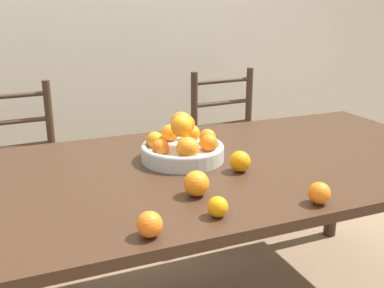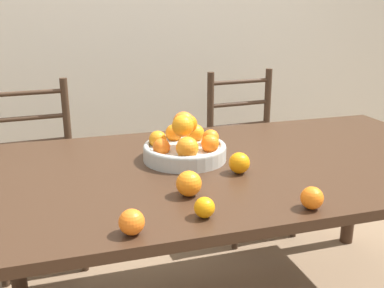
{
  "view_description": "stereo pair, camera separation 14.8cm",
  "coord_description": "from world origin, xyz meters",
  "px_view_note": "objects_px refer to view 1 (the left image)",
  "views": [
    {
      "loc": [
        -0.78,
        -1.45,
        1.31
      ],
      "look_at": [
        -0.18,
        -0.01,
        0.81
      ],
      "focal_mm": 42.0,
      "sensor_mm": 36.0,
      "label": 1
    },
    {
      "loc": [
        -0.64,
        -1.5,
        1.31
      ],
      "look_at": [
        -0.18,
        -0.01,
        0.81
      ],
      "focal_mm": 42.0,
      "sensor_mm": 36.0,
      "label": 2
    }
  ],
  "objects_px": {
    "orange_loose_3": "(196,184)",
    "orange_loose_4": "(150,224)",
    "chair_left": "(20,181)",
    "chair_right": "(233,152)",
    "orange_loose_2": "(240,161)",
    "orange_loose_0": "(319,193)",
    "fruit_bowl": "(183,146)",
    "orange_loose_1": "(218,207)"
  },
  "relations": [
    {
      "from": "fruit_bowl",
      "to": "chair_right",
      "type": "height_order",
      "value": "chair_right"
    },
    {
      "from": "chair_left",
      "to": "chair_right",
      "type": "relative_size",
      "value": 1.0
    },
    {
      "from": "orange_loose_0",
      "to": "orange_loose_1",
      "type": "xyz_separation_m",
      "value": [
        -0.32,
        0.04,
        -0.0
      ]
    },
    {
      "from": "orange_loose_4",
      "to": "chair_left",
      "type": "height_order",
      "value": "chair_left"
    },
    {
      "from": "fruit_bowl",
      "to": "orange_loose_0",
      "type": "distance_m",
      "value": 0.58
    },
    {
      "from": "orange_loose_2",
      "to": "fruit_bowl",
      "type": "bearing_deg",
      "value": 126.81
    },
    {
      "from": "orange_loose_1",
      "to": "orange_loose_4",
      "type": "distance_m",
      "value": 0.22
    },
    {
      "from": "orange_loose_0",
      "to": "orange_loose_4",
      "type": "relative_size",
      "value": 0.98
    },
    {
      "from": "orange_loose_3",
      "to": "orange_loose_4",
      "type": "xyz_separation_m",
      "value": [
        -0.21,
        -0.19,
        -0.01
      ]
    },
    {
      "from": "orange_loose_4",
      "to": "chair_right",
      "type": "height_order",
      "value": "chair_right"
    },
    {
      "from": "chair_left",
      "to": "orange_loose_1",
      "type": "bearing_deg",
      "value": -70.39
    },
    {
      "from": "chair_left",
      "to": "chair_right",
      "type": "distance_m",
      "value": 1.19
    },
    {
      "from": "orange_loose_0",
      "to": "orange_loose_2",
      "type": "bearing_deg",
      "value": 105.3
    },
    {
      "from": "orange_loose_1",
      "to": "chair_left",
      "type": "relative_size",
      "value": 0.06
    },
    {
      "from": "orange_loose_1",
      "to": "chair_right",
      "type": "distance_m",
      "value": 1.39
    },
    {
      "from": "chair_left",
      "to": "orange_loose_2",
      "type": "bearing_deg",
      "value": -53.94
    },
    {
      "from": "orange_loose_2",
      "to": "orange_loose_3",
      "type": "distance_m",
      "value": 0.27
    },
    {
      "from": "orange_loose_0",
      "to": "chair_right",
      "type": "xyz_separation_m",
      "value": [
        0.35,
        1.22,
        -0.29
      ]
    },
    {
      "from": "fruit_bowl",
      "to": "orange_loose_3",
      "type": "xyz_separation_m",
      "value": [
        -0.08,
        -0.33,
        -0.02
      ]
    },
    {
      "from": "orange_loose_2",
      "to": "orange_loose_4",
      "type": "relative_size",
      "value": 1.09
    },
    {
      "from": "orange_loose_0",
      "to": "chair_left",
      "type": "bearing_deg",
      "value": 124.29
    },
    {
      "from": "orange_loose_1",
      "to": "orange_loose_3",
      "type": "bearing_deg",
      "value": 89.65
    },
    {
      "from": "orange_loose_4",
      "to": "chair_left",
      "type": "bearing_deg",
      "value": 103.78
    },
    {
      "from": "fruit_bowl",
      "to": "chair_right",
      "type": "distance_m",
      "value": 0.97
    },
    {
      "from": "fruit_bowl",
      "to": "orange_loose_0",
      "type": "xyz_separation_m",
      "value": [
        0.24,
        -0.53,
        -0.02
      ]
    },
    {
      "from": "orange_loose_1",
      "to": "orange_loose_4",
      "type": "bearing_deg",
      "value": -170.25
    },
    {
      "from": "chair_left",
      "to": "chair_right",
      "type": "bearing_deg",
      "value": -3.81
    },
    {
      "from": "orange_loose_0",
      "to": "chair_right",
      "type": "height_order",
      "value": "chair_right"
    },
    {
      "from": "orange_loose_1",
      "to": "chair_left",
      "type": "xyz_separation_m",
      "value": [
        -0.51,
        1.19,
        -0.29
      ]
    },
    {
      "from": "orange_loose_0",
      "to": "orange_loose_4",
      "type": "distance_m",
      "value": 0.54
    },
    {
      "from": "orange_loose_3",
      "to": "orange_loose_4",
      "type": "bearing_deg",
      "value": -137.85
    },
    {
      "from": "orange_loose_4",
      "to": "chair_left",
      "type": "xyz_separation_m",
      "value": [
        -0.3,
        1.22,
        -0.29
      ]
    },
    {
      "from": "fruit_bowl",
      "to": "chair_left",
      "type": "xyz_separation_m",
      "value": [
        -0.6,
        0.7,
        -0.32
      ]
    },
    {
      "from": "orange_loose_0",
      "to": "orange_loose_1",
      "type": "distance_m",
      "value": 0.32
    },
    {
      "from": "orange_loose_4",
      "to": "orange_loose_1",
      "type": "bearing_deg",
      "value": 9.75
    },
    {
      "from": "chair_left",
      "to": "orange_loose_0",
      "type": "bearing_deg",
      "value": -59.52
    },
    {
      "from": "orange_loose_1",
      "to": "chair_right",
      "type": "relative_size",
      "value": 0.06
    },
    {
      "from": "chair_right",
      "to": "orange_loose_4",
      "type": "bearing_deg",
      "value": -130.32
    },
    {
      "from": "orange_loose_4",
      "to": "chair_left",
      "type": "distance_m",
      "value": 1.29
    },
    {
      "from": "orange_loose_4",
      "to": "fruit_bowl",
      "type": "bearing_deg",
      "value": 60.51
    },
    {
      "from": "orange_loose_4",
      "to": "chair_right",
      "type": "xyz_separation_m",
      "value": [
        0.89,
        1.22,
        -0.29
      ]
    },
    {
      "from": "orange_loose_0",
      "to": "orange_loose_2",
      "type": "relative_size",
      "value": 0.89
    }
  ]
}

